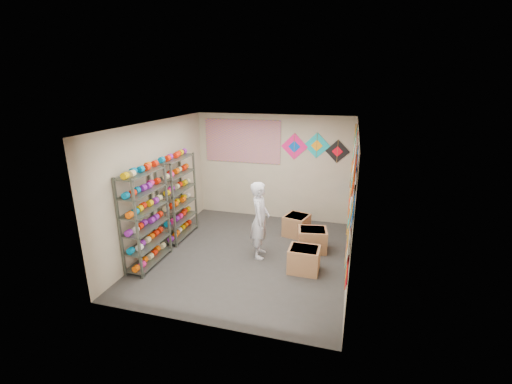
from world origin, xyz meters
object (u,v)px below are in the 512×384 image
(carton_a, at_px, (304,260))
(carton_b, at_px, (312,240))
(shelf_rack_back, at_px, (178,198))
(shopkeeper, at_px, (260,220))
(carton_c, at_px, (297,225))
(shelf_rack_front, at_px, (145,219))

(carton_a, relative_size, carton_b, 0.96)
(shelf_rack_back, bearing_deg, carton_b, 2.40)
(shelf_rack_back, distance_m, shopkeeper, 2.07)
(shelf_rack_back, relative_size, carton_c, 3.41)
(shopkeeper, bearing_deg, shelf_rack_back, 70.32)
(carton_a, xyz_separation_m, carton_c, (-0.39, 1.59, 0.01))
(shelf_rack_front, height_order, shelf_rack_back, same)
(shelf_rack_back, distance_m, carton_c, 2.82)
(shelf_rack_back, xyz_separation_m, carton_c, (2.60, 0.82, -0.71))
(shelf_rack_back, height_order, carton_b, shelf_rack_back)
(shelf_rack_front, distance_m, carton_a, 3.12)
(shelf_rack_back, xyz_separation_m, shopkeeper, (2.03, -0.40, -0.15))
(shelf_rack_back, height_order, shopkeeper, shelf_rack_back)
(carton_a, bearing_deg, carton_b, 87.48)
(shelf_rack_front, distance_m, carton_c, 3.43)
(shelf_rack_front, bearing_deg, carton_b, 25.11)
(shelf_rack_front, xyz_separation_m, shopkeeper, (2.03, 0.90, -0.15))
(shelf_rack_front, bearing_deg, carton_c, 39.17)
(shelf_rack_front, bearing_deg, shelf_rack_back, 90.00)
(shelf_rack_back, distance_m, carton_b, 3.13)
(shelf_rack_back, height_order, carton_a, shelf_rack_back)
(shelf_rack_front, relative_size, carton_a, 3.33)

